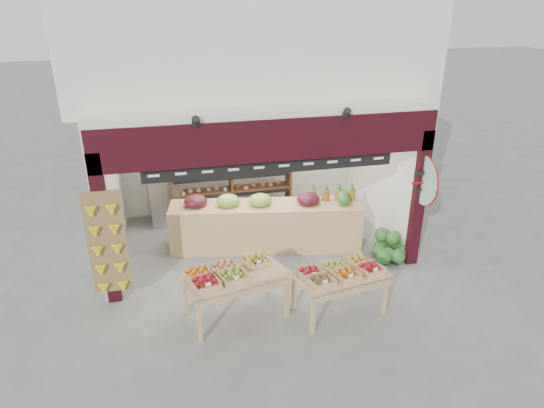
{
  "coord_description": "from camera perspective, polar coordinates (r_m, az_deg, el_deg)",
  "views": [
    {
      "loc": [
        -1.67,
        -8.35,
        4.92
      ],
      "look_at": [
        0.19,
        -0.2,
        1.13
      ],
      "focal_mm": 32.0,
      "sensor_mm": 36.0,
      "label": 1
    }
  ],
  "objects": [
    {
      "name": "cardboard_stack",
      "position": [
        9.93,
        -7.49,
        -3.87
      ],
      "size": [
        1.07,
        0.78,
        0.69
      ],
      "color": "beige",
      "rests_on": "ground"
    },
    {
      "name": "display_table_left",
      "position": [
        7.69,
        -5.18,
        -8.28
      ],
      "size": [
        1.72,
        1.18,
        1.01
      ],
      "color": "tan",
      "rests_on": "ground"
    },
    {
      "name": "back_shelving",
      "position": [
        10.8,
        -4.88,
        3.44
      ],
      "size": [
        2.71,
        0.44,
        1.7
      ],
      "color": "brown",
      "rests_on": "ground"
    },
    {
      "name": "banana_board",
      "position": [
        8.19,
        -18.81,
        -4.71
      ],
      "size": [
        0.6,
        0.15,
        1.8
      ],
      "color": "olive",
      "rests_on": "ground"
    },
    {
      "name": "ground",
      "position": [
        9.83,
        -1.36,
        -5.63
      ],
      "size": [
        60.0,
        60.0,
        0.0
      ],
      "primitive_type": "plane",
      "color": "slate",
      "rests_on": "ground"
    },
    {
      "name": "shop_structure",
      "position": [
        10.15,
        -3.53,
        18.71
      ],
      "size": [
        6.36,
        5.12,
        5.4
      ],
      "color": "silver",
      "rests_on": "ground"
    },
    {
      "name": "mid_counter",
      "position": [
        9.77,
        -0.83,
        -2.38
      ],
      "size": [
        3.87,
        1.39,
        1.18
      ],
      "color": "tan",
      "rests_on": "ground"
    },
    {
      "name": "refrigerator",
      "position": [
        10.95,
        -12.63,
        2.34
      ],
      "size": [
        0.79,
        0.79,
        1.83
      ],
      "primitive_type": "cube",
      "rotation": [
        0.0,
        0.0,
        0.12
      ],
      "color": "#B1B2B8",
      "rests_on": "ground"
    },
    {
      "name": "display_table_right",
      "position": [
        7.87,
        8.07,
        -8.12
      ],
      "size": [
        1.54,
        1.02,
        0.93
      ],
      "color": "tan",
      "rests_on": "ground"
    },
    {
      "name": "watermelon_pile",
      "position": [
        9.83,
        13.78,
        -5.08
      ],
      "size": [
        0.79,
        0.73,
        0.56
      ],
      "color": "#1C531B",
      "rests_on": "ground"
    },
    {
      "name": "gift_sign",
      "position": [
        9.03,
        17.45,
        2.68
      ],
      "size": [
        0.04,
        0.93,
        0.92
      ],
      "color": "#A2CCB8",
      "rests_on": "ground"
    }
  ]
}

